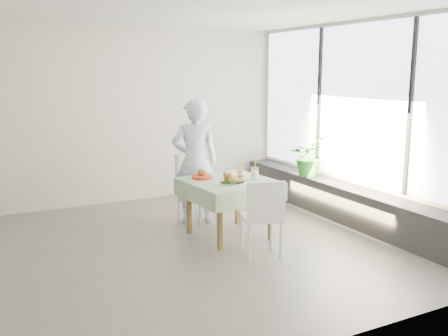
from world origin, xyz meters
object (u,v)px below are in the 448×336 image
chair_near (261,232)px  main_dish (231,179)px  cafe_table (229,202)px  juice_cup_orange (241,173)px  chair_far (197,200)px  potted_plant (307,156)px  diner (195,162)px

chair_near → main_dish: size_ratio=2.81×
cafe_table → main_dish: main_dish is taller
chair_near → juice_cup_orange: size_ratio=3.70×
chair_far → potted_plant: (1.81, -0.16, 0.51)m
chair_far → main_dish: chair_far is taller
diner → chair_far: bearing=-104.8°
diner → potted_plant: 1.88m
main_dish → potted_plant: 2.02m
diner → juice_cup_orange: bearing=136.6°
potted_plant → cafe_table: bearing=-158.1°
potted_plant → chair_far: bearing=175.0°
chair_near → diner: 1.64m
chair_near → potted_plant: potted_plant is taller
potted_plant → diner: bearing=178.7°
cafe_table → chair_near: 0.80m
chair_far → juice_cup_orange: 0.96m
chair_far → chair_near: size_ratio=1.05×
cafe_table → chair_far: bearing=94.9°
juice_cup_orange → diner: bearing=119.2°
cafe_table → juice_cup_orange: juice_cup_orange is taller
juice_cup_orange → potted_plant: size_ratio=0.40×
juice_cup_orange → potted_plant: (1.52, 0.60, 0.01)m
potted_plant → main_dish: bearing=-153.7°
diner → potted_plant: bearing=-163.8°
diner → main_dish: size_ratio=5.37×
main_dish → diner: bearing=94.2°
diner → juice_cup_orange: (0.36, -0.65, -0.07)m
main_dish → juice_cup_orange: bearing=44.7°
chair_far → diner: size_ratio=0.55×
main_dish → potted_plant: potted_plant is taller
chair_far → chair_near: chair_far is taller
cafe_table → potted_plant: potted_plant is taller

